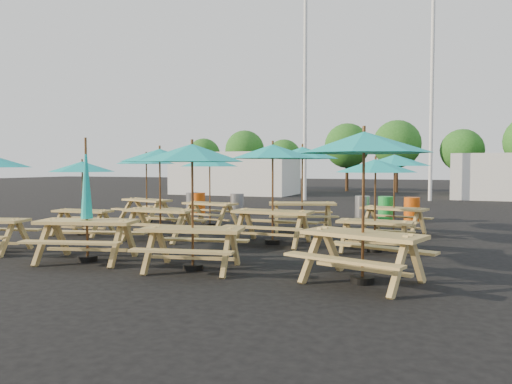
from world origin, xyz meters
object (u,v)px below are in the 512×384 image
at_px(picnic_unit_3, 87,211).
at_px(picnic_unit_5, 210,166).
at_px(waste_bin_3, 362,208).
at_px(waste_bin_1, 199,203).
at_px(waste_bin_2, 237,204).
at_px(picnic_unit_2, 146,163).
at_px(waste_bin_4, 386,208).
at_px(picnic_unit_4, 160,161).
at_px(picnic_unit_10, 375,172).
at_px(picnic_unit_7, 273,158).
at_px(picnic_unit_1, 82,171).
at_px(picnic_unit_6, 192,161).
at_px(picnic_unit_9, 364,152).
at_px(picnic_unit_8, 302,158).
at_px(waste_bin_5, 412,210).
at_px(waste_bin_0, 193,203).
at_px(picnic_unit_11, 394,165).

distance_m(picnic_unit_3, picnic_unit_5, 6.17).
distance_m(picnic_unit_5, waste_bin_3, 5.75).
height_order(waste_bin_1, waste_bin_2, same).
relative_size(waste_bin_1, waste_bin_3, 1.00).
height_order(picnic_unit_2, waste_bin_4, picnic_unit_2).
bearing_deg(waste_bin_2, waste_bin_3, 2.34).
distance_m(picnic_unit_4, picnic_unit_10, 5.40).
bearing_deg(waste_bin_1, picnic_unit_7, -49.38).
relative_size(picnic_unit_1, waste_bin_3, 2.44).
distance_m(picnic_unit_2, waste_bin_1, 3.63).
bearing_deg(picnic_unit_6, picnic_unit_10, 37.08).
height_order(picnic_unit_4, picnic_unit_9, picnic_unit_9).
bearing_deg(picnic_unit_8, waste_bin_5, 31.23).
height_order(picnic_unit_1, waste_bin_5, picnic_unit_1).
bearing_deg(picnic_unit_10, waste_bin_4, 96.01).
bearing_deg(waste_bin_0, picnic_unit_8, -32.03).
bearing_deg(picnic_unit_11, picnic_unit_4, -135.25).
relative_size(picnic_unit_7, picnic_unit_8, 0.89).
xyz_separation_m(picnic_unit_6, picnic_unit_8, (0.31, 6.07, 0.13)).
relative_size(picnic_unit_3, picnic_unit_5, 1.11).
bearing_deg(waste_bin_2, picnic_unit_3, -84.47).
relative_size(picnic_unit_2, picnic_unit_5, 1.13).
distance_m(picnic_unit_5, waste_bin_0, 4.51).
height_order(picnic_unit_4, picnic_unit_5, picnic_unit_4).
bearing_deg(picnic_unit_6, picnic_unit_5, 102.80).
bearing_deg(picnic_unit_6, picnic_unit_7, 72.98).
relative_size(picnic_unit_4, picnic_unit_7, 0.97).
xyz_separation_m(picnic_unit_7, picnic_unit_9, (2.71, -3.30, 0.03)).
bearing_deg(picnic_unit_1, picnic_unit_4, -5.82).
bearing_deg(waste_bin_2, waste_bin_4, 2.03).
bearing_deg(picnic_unit_10, picnic_unit_9, -84.29).
bearing_deg(picnic_unit_1, waste_bin_4, 37.29).
distance_m(picnic_unit_10, waste_bin_5, 6.58).
relative_size(waste_bin_1, waste_bin_4, 1.00).
height_order(waste_bin_0, waste_bin_4, same).
distance_m(picnic_unit_9, waste_bin_2, 11.53).
xyz_separation_m(picnic_unit_8, waste_bin_3, (1.15, 3.68, -1.71)).
relative_size(picnic_unit_9, waste_bin_3, 3.17).
bearing_deg(waste_bin_0, picnic_unit_4, -68.09).
relative_size(picnic_unit_3, picnic_unit_10, 1.19).
distance_m(picnic_unit_3, picnic_unit_11, 8.22).
xyz_separation_m(picnic_unit_8, picnic_unit_9, (2.74, -5.99, -0.00)).
bearing_deg(waste_bin_2, picnic_unit_8, -44.09).
relative_size(picnic_unit_9, picnic_unit_11, 1.14).
distance_m(picnic_unit_2, picnic_unit_9, 10.33).
bearing_deg(waste_bin_0, waste_bin_3, 2.00).
distance_m(picnic_unit_6, picnic_unit_9, 3.06).
relative_size(picnic_unit_4, picnic_unit_6, 1.01).
relative_size(picnic_unit_4, picnic_unit_9, 0.89).
xyz_separation_m(picnic_unit_8, waste_bin_4, (1.95, 3.68, -1.71)).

